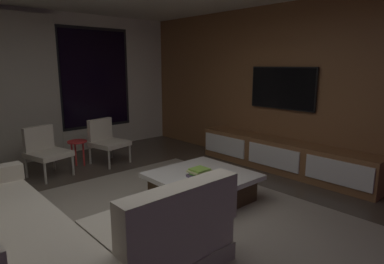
{
  "coord_description": "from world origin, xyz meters",
  "views": [
    {
      "loc": [
        -1.81,
        -2.8,
        1.73
      ],
      "look_at": [
        1.17,
        0.5,
        0.82
      ],
      "focal_mm": 30.91,
      "sensor_mm": 36.0,
      "label": 1
    }
  ],
  "objects_px": {
    "accent_chair_by_curtain": "(45,149)",
    "side_stool": "(77,146)",
    "coffee_table": "(202,187)",
    "sectional_couch": "(46,237)",
    "accent_chair_near_window": "(106,139)",
    "book_stack_on_coffee_table": "(200,173)",
    "mounted_tv": "(282,88)",
    "media_console": "(283,157)"
  },
  "relations": [
    {
      "from": "accent_chair_by_curtain",
      "to": "side_stool",
      "type": "xyz_separation_m",
      "value": [
        0.56,
        0.1,
        -0.06
      ]
    },
    {
      "from": "coffee_table",
      "to": "accent_chair_by_curtain",
      "type": "height_order",
      "value": "accent_chair_by_curtain"
    },
    {
      "from": "sectional_couch",
      "to": "accent_chair_near_window",
      "type": "distance_m",
      "value": 3.15
    },
    {
      "from": "book_stack_on_coffee_table",
      "to": "mounted_tv",
      "type": "relative_size",
      "value": 0.24
    },
    {
      "from": "coffee_table",
      "to": "media_console",
      "type": "height_order",
      "value": "media_console"
    },
    {
      "from": "sectional_couch",
      "to": "media_console",
      "type": "height_order",
      "value": "sectional_couch"
    },
    {
      "from": "accent_chair_near_window",
      "to": "accent_chair_by_curtain",
      "type": "xyz_separation_m",
      "value": [
        -1.05,
        -0.01,
        0.0
      ]
    },
    {
      "from": "coffee_table",
      "to": "mounted_tv",
      "type": "distance_m",
      "value": 2.29
    },
    {
      "from": "book_stack_on_coffee_table",
      "to": "accent_chair_near_window",
      "type": "xyz_separation_m",
      "value": [
        0.0,
        2.42,
        0.03
      ]
    },
    {
      "from": "accent_chair_by_curtain",
      "to": "mounted_tv",
      "type": "bearing_deg",
      "value": -35.41
    },
    {
      "from": "coffee_table",
      "to": "accent_chair_by_curtain",
      "type": "xyz_separation_m",
      "value": [
        -1.14,
        2.36,
        0.25
      ]
    },
    {
      "from": "side_stool",
      "to": "mounted_tv",
      "type": "relative_size",
      "value": 0.38
    },
    {
      "from": "accent_chair_by_curtain",
      "to": "mounted_tv",
      "type": "height_order",
      "value": "mounted_tv"
    },
    {
      "from": "book_stack_on_coffee_table",
      "to": "coffee_table",
      "type": "bearing_deg",
      "value": 27.88
    },
    {
      "from": "coffee_table",
      "to": "accent_chair_near_window",
      "type": "relative_size",
      "value": 1.49
    },
    {
      "from": "sectional_couch",
      "to": "accent_chair_near_window",
      "type": "relative_size",
      "value": 3.21
    },
    {
      "from": "accent_chair_by_curtain",
      "to": "media_console",
      "type": "bearing_deg",
      "value": -39.44
    },
    {
      "from": "media_console",
      "to": "mounted_tv",
      "type": "height_order",
      "value": "mounted_tv"
    },
    {
      "from": "side_stool",
      "to": "mounted_tv",
      "type": "height_order",
      "value": "mounted_tv"
    },
    {
      "from": "side_stool",
      "to": "mounted_tv",
      "type": "distance_m",
      "value": 3.58
    },
    {
      "from": "book_stack_on_coffee_table",
      "to": "side_stool",
      "type": "relative_size",
      "value": 0.62
    },
    {
      "from": "coffee_table",
      "to": "side_stool",
      "type": "distance_m",
      "value": 2.54
    },
    {
      "from": "accent_chair_by_curtain",
      "to": "media_console",
      "type": "distance_m",
      "value": 3.8
    },
    {
      "from": "sectional_couch",
      "to": "media_console",
      "type": "xyz_separation_m",
      "value": [
        3.77,
        0.1,
        -0.04
      ]
    },
    {
      "from": "media_console",
      "to": "mounted_tv",
      "type": "bearing_deg",
      "value": 47.58
    },
    {
      "from": "sectional_couch",
      "to": "mounted_tv",
      "type": "relative_size",
      "value": 2.09
    },
    {
      "from": "accent_chair_near_window",
      "to": "media_console",
      "type": "bearing_deg",
      "value": -52.19
    },
    {
      "from": "sectional_couch",
      "to": "mounted_tv",
      "type": "xyz_separation_m",
      "value": [
        3.96,
        0.29,
        1.06
      ]
    },
    {
      "from": "book_stack_on_coffee_table",
      "to": "media_console",
      "type": "relative_size",
      "value": 0.09
    },
    {
      "from": "coffee_table",
      "to": "accent_chair_near_window",
      "type": "height_order",
      "value": "accent_chair_near_window"
    },
    {
      "from": "sectional_couch",
      "to": "side_stool",
      "type": "xyz_separation_m",
      "value": [
        1.4,
        2.61,
        0.08
      ]
    },
    {
      "from": "coffee_table",
      "to": "accent_chair_by_curtain",
      "type": "bearing_deg",
      "value": 115.82
    },
    {
      "from": "coffee_table",
      "to": "book_stack_on_coffee_table",
      "type": "height_order",
      "value": "book_stack_on_coffee_table"
    },
    {
      "from": "sectional_couch",
      "to": "mounted_tv",
      "type": "bearing_deg",
      "value": 4.26
    },
    {
      "from": "mounted_tv",
      "to": "media_console",
      "type": "bearing_deg",
      "value": -132.42
    },
    {
      "from": "book_stack_on_coffee_table",
      "to": "sectional_couch",
      "type": "bearing_deg",
      "value": -177.1
    },
    {
      "from": "side_stool",
      "to": "media_console",
      "type": "height_order",
      "value": "media_console"
    },
    {
      "from": "accent_chair_near_window",
      "to": "media_console",
      "type": "distance_m",
      "value": 3.06
    },
    {
      "from": "sectional_couch",
      "to": "accent_chair_by_curtain",
      "type": "relative_size",
      "value": 3.21
    },
    {
      "from": "coffee_table",
      "to": "media_console",
      "type": "xyz_separation_m",
      "value": [
        1.79,
        -0.05,
        0.06
      ]
    },
    {
      "from": "coffee_table",
      "to": "book_stack_on_coffee_table",
      "type": "distance_m",
      "value": 0.24
    },
    {
      "from": "side_stool",
      "to": "media_console",
      "type": "bearing_deg",
      "value": -46.62
    }
  ]
}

